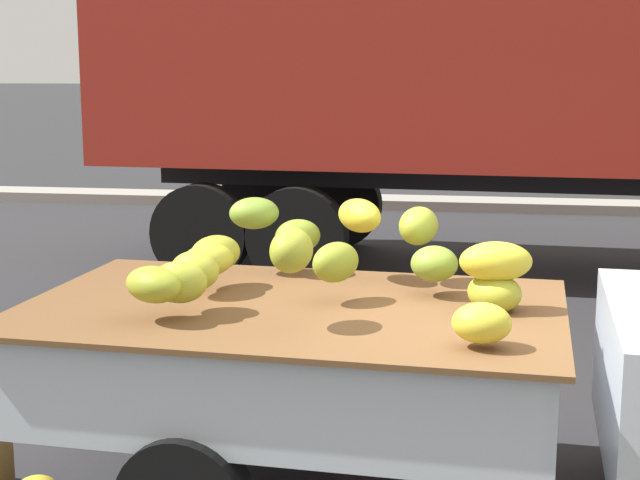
{
  "coord_description": "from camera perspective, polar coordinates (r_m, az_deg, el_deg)",
  "views": [
    {
      "loc": [
        -0.11,
        -4.67,
        2.35
      ],
      "look_at": [
        -0.98,
        0.75,
        1.33
      ],
      "focal_mm": 53.32,
      "sensor_mm": 36.0,
      "label": 1
    }
  ],
  "objects": [
    {
      "name": "curb_strip",
      "position": [
        15.88,
        9.43,
        2.13
      ],
      "size": [
        80.0,
        0.8,
        0.16
      ],
      "primitive_type": "cube",
      "color": "gray",
      "rests_on": "ground"
    }
  ]
}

